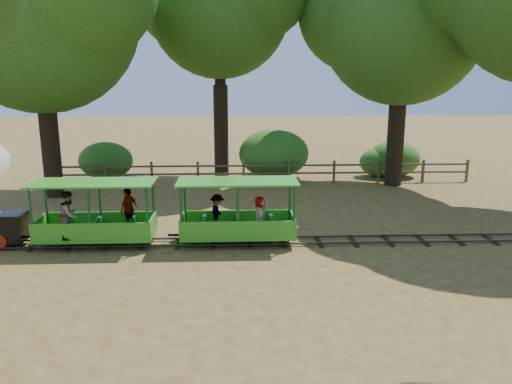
{
  "coord_description": "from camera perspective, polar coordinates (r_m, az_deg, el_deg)",
  "views": [
    {
      "loc": [
        -1.4,
        -13.48,
        4.68
      ],
      "look_at": [
        -0.78,
        0.5,
        1.38
      ],
      "focal_mm": 35.0,
      "sensor_mm": 36.0,
      "label": 1
    }
  ],
  "objects": [
    {
      "name": "carriage_rear",
      "position": [
        14.04,
        -2.24,
        -3.07
      ],
      "size": [
        3.33,
        1.36,
        1.73
      ],
      "color": "green",
      "rests_on": "track"
    },
    {
      "name": "fence",
      "position": [
        21.91,
        1.19,
        2.47
      ],
      "size": [
        18.1,
        0.1,
        1.0
      ],
      "color": "brown",
      "rests_on": "ground"
    },
    {
      "name": "carriage_front",
      "position": [
        14.51,
        -17.9,
        -2.93
      ],
      "size": [
        3.33,
        1.4,
        1.73
      ],
      "color": "green",
      "rests_on": "track"
    },
    {
      "name": "oak_ne",
      "position": [
        22.29,
        16.35,
        18.92
      ],
      "size": [
        8.33,
        7.33,
        10.07
      ],
      "color": "#2D2116",
      "rests_on": "ground"
    },
    {
      "name": "track",
      "position": [
        14.32,
        3.24,
        -5.56
      ],
      "size": [
        22.0,
        1.0,
        0.1
      ],
      "color": "#3F3D3A",
      "rests_on": "ground"
    },
    {
      "name": "shrub_mid_e",
      "position": [
        24.12,
        14.07,
        3.34
      ],
      "size": [
        2.0,
        1.54,
        1.39
      ],
      "primitive_type": "ellipsoid",
      "color": "#2D6B1E",
      "rests_on": "ground"
    },
    {
      "name": "shrub_mid_w",
      "position": [
        23.13,
        2.07,
        4.4
      ],
      "size": [
        3.24,
        2.49,
        2.24
      ],
      "primitive_type": "ellipsoid",
      "color": "#2D6B1E",
      "rests_on": "ground"
    },
    {
      "name": "shrub_east",
      "position": [
        24.28,
        15.49,
        3.69
      ],
      "size": [
        2.44,
        1.88,
        1.69
      ],
      "primitive_type": "ellipsoid",
      "color": "#2D6B1E",
      "rests_on": "ground"
    },
    {
      "name": "ground",
      "position": [
        14.34,
        3.24,
        -5.82
      ],
      "size": [
        90.0,
        90.0,
        0.0
      ],
      "primitive_type": "plane",
      "color": "olive",
      "rests_on": "ground"
    },
    {
      "name": "shrub_west",
      "position": [
        23.84,
        -16.8,
        3.45
      ],
      "size": [
        2.46,
        1.9,
        1.71
      ],
      "primitive_type": "ellipsoid",
      "color": "#2D6B1E",
      "rests_on": "ground"
    },
    {
      "name": "oak_nw",
      "position": [
        21.01,
        -23.78,
        19.36
      ],
      "size": [
        9.2,
        8.1,
        10.6
      ],
      "color": "#2D2116",
      "rests_on": "ground"
    }
  ]
}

